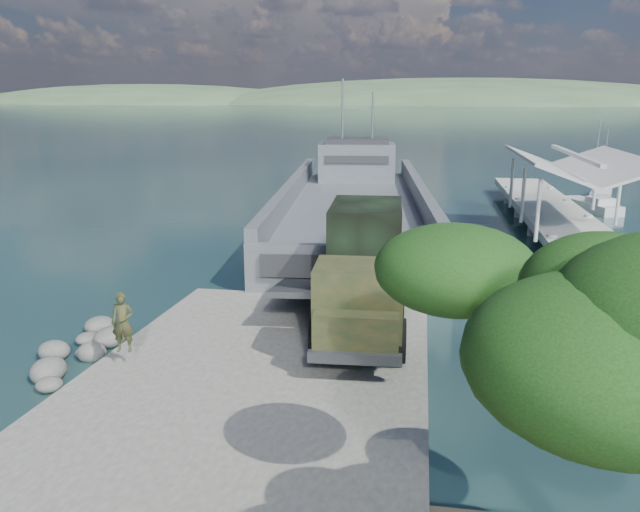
% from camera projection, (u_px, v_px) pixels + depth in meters
% --- Properties ---
extents(ground, '(1400.00, 1400.00, 0.00)m').
position_uv_depth(ground, '(262.00, 377.00, 19.17)').
color(ground, '#173438').
rests_on(ground, ground).
extents(boat_ramp, '(10.00, 18.00, 0.50)m').
position_uv_depth(boat_ramp, '(254.00, 384.00, 18.15)').
color(boat_ramp, '#63645C').
rests_on(boat_ramp, ground).
extents(shoreline_rocks, '(3.20, 5.60, 0.90)m').
position_uv_depth(shoreline_rocks, '(84.00, 357.00, 20.62)').
color(shoreline_rocks, '#4D4D4B').
rests_on(shoreline_rocks, ground).
extents(distant_headlands, '(1000.00, 240.00, 48.00)m').
position_uv_depth(distant_headlands, '(477.00, 104.00, 546.23)').
color(distant_headlands, '#365434').
rests_on(distant_headlands, ground).
extents(pier, '(6.40, 44.00, 6.10)m').
position_uv_depth(pier, '(573.00, 221.00, 34.66)').
color(pier, '#A9AAA0').
rests_on(pier, ground).
extents(landing_craft, '(11.65, 35.61, 10.41)m').
position_uv_depth(landing_craft, '(354.00, 214.00, 40.70)').
color(landing_craft, '#4C5259').
rests_on(landing_craft, ground).
extents(military_truck, '(3.23, 8.90, 4.07)m').
position_uv_depth(military_truck, '(364.00, 269.00, 21.69)').
color(military_truck, black).
rests_on(military_truck, boat_ramp).
extents(soldier, '(0.74, 0.56, 1.85)m').
position_uv_depth(soldier, '(124.00, 334.00, 18.75)').
color(soldier, '#1F321B').
rests_on(soldier, boat_ramp).
extents(sailboat_near, '(3.49, 5.79, 6.79)m').
position_uv_depth(sailboat_near, '(592.00, 206.00, 46.42)').
color(sailboat_near, '#BCBCBC').
rests_on(sailboat_near, ground).
extents(sailboat_far, '(2.90, 5.10, 5.97)m').
position_uv_depth(sailboat_far, '(601.00, 194.00, 52.57)').
color(sailboat_far, '#BCBCBC').
rests_on(sailboat_far, ground).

